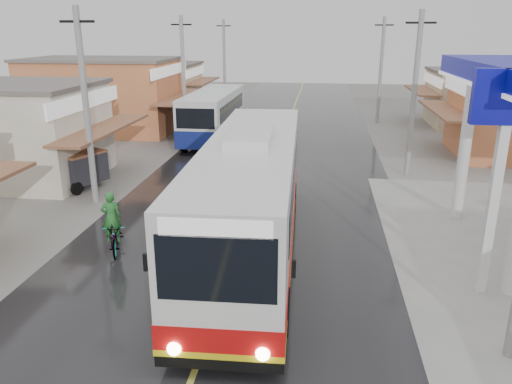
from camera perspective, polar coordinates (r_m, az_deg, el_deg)
ground at (r=12.81m, az=-5.37°, el=-15.76°), size 120.00×120.00×0.00m
road at (r=26.44m, az=1.67°, el=2.53°), size 12.00×90.00×0.02m
centre_line at (r=26.44m, az=1.67°, el=2.55°), size 0.15×90.00×0.01m
shopfronts_left at (r=33.08m, az=-20.86°, el=4.51°), size 11.00×44.00×5.20m
utility_poles_left at (r=28.90m, az=-12.10°, el=3.46°), size 1.60×50.00×8.00m
utility_poles_right at (r=26.71m, az=16.79°, el=1.88°), size 1.60×36.00×8.00m
coach_bus at (r=16.12m, az=-0.53°, el=-0.46°), size 3.34×13.27×4.12m
second_bus at (r=33.57m, az=-4.88°, el=8.82°), size 2.70×9.64×3.19m
cyclist at (r=17.30m, az=-15.83°, el=-4.37°), size 1.30×2.12×2.15m
tricycle_near at (r=24.60m, az=-19.28°, el=2.64°), size 2.18×2.62×1.72m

